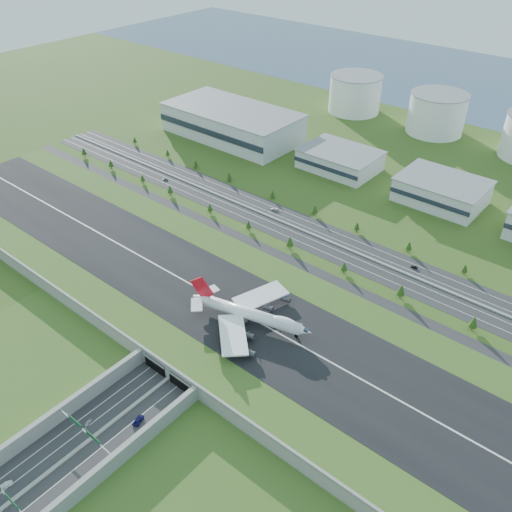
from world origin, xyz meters
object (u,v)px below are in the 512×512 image
Objects in this scene: fuel_tank_a at (355,94)px; car_1 at (6,485)px; boeing_747 at (250,314)px; car_2 at (138,420)px; car_4 at (165,179)px; car_7 at (274,209)px; car_0 at (88,423)px; car_5 at (414,267)px.

fuel_tank_a reaches higher than car_1.
fuel_tank_a is 0.77× the size of boeing_747.
car_4 is (-159.96, 161.51, -0.17)m from car_2.
car_2 is at bearing -106.10° from boeing_747.
car_2 reaches higher than car_7.
boeing_747 is 125.90m from car_1.
car_4 is (-161.65, 89.61, -12.99)m from boeing_747.
car_0 is (-17.28, -86.34, -12.98)m from boeing_747.
fuel_tank_a reaches higher than car_0.
car_2 is (15.58, 14.44, 0.15)m from car_0.
car_7 is (60.89, -205.78, -16.65)m from fuel_tank_a.
car_7 is at bearing -93.91° from car_5.
car_7 is (-51.75, 231.16, -0.11)m from car_1.
car_0 is at bearing -19.57° from car_5.
car_7 reaches higher than car_4.
car_1 reaches higher than car_0.
fuel_tank_a is 8.08× the size of car_2.
car_2 is 182.67m from car_5.
car_1 is at bearing -75.54° from fuel_tank_a.
fuel_tank_a is 9.78× the size of car_1.
boeing_747 is at bearing 101.86° from car_1.
car_0 is at bearing -4.17° from car_7.
fuel_tank_a reaches higher than boeing_747.
car_4 is at bearing 114.54° from car_0.
car_4 reaches higher than car_5.
car_5 is (38.20, 106.36, -13.01)m from boeing_747.
car_1 is 1.01× the size of car_7.
car_0 is 200.53m from car_5.
car_1 reaches higher than car_7.
car_4 is (-144.38, 175.95, -0.01)m from car_0.
car_4 is 94.35m from car_7.
car_4 is 0.81× the size of car_7.
car_0 is 227.60m from car_4.
car_4 is at bearing 143.81° from car_1.
boeing_747 reaches higher than car_5.
boeing_747 is 113.76m from car_5.
car_2 is at bearing 1.46° from car_7.
car_4 is 200.56m from car_5.
car_1 is at bearing -112.64° from boeing_747.
car_4 is at bearing -63.40° from car_2.
boeing_747 is at bearing -137.68° from car_4.
car_2 reaches higher than car_0.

